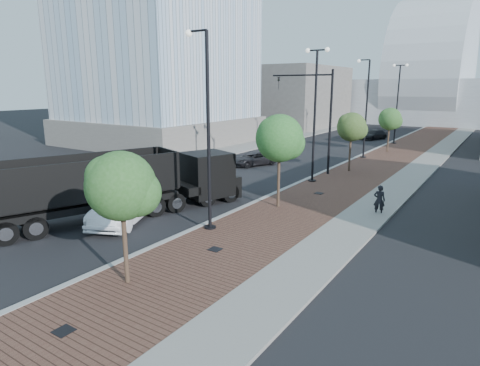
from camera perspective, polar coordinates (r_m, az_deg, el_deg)
The scene contains 24 objects.
sidewalk at distance 45.98m, azimuth 22.49°, elevation 3.97°, with size 7.00×140.00×0.12m, color #4C2D23.
concrete_strip at distance 45.55m, azimuth 25.81°, elevation 3.58°, with size 2.40×140.00×0.13m, color slate.
curb at distance 46.76m, azimuth 18.28°, elevation 4.46°, with size 0.30×140.00×0.14m, color gray.
west_sidewalk at distance 51.66m, azimuth 4.22°, elevation 5.87°, with size 4.00×140.00×0.12m, color slate.
dump_truck at distance 22.97m, azimuth -11.80°, elevation -0.34°, with size 7.04×13.32×3.38m.
white_sedan at distance 21.50m, azimuth -15.84°, elevation -3.10°, with size 1.79×5.14×1.69m, color white.
dark_car_mid at distance 35.72m, azimuth 1.85°, elevation 3.40°, with size 1.92×4.17×1.16m, color black.
dark_car_far at distance 56.39m, azimuth 18.23°, elevation 6.44°, with size 1.73×4.24×1.23m, color black.
pedestrian at distance 23.06m, azimuth 18.91°, elevation -2.28°, with size 0.60×0.39×1.64m, color black.
streetlight_1 at distance 18.84m, azimuth -4.69°, elevation 5.97°, with size 1.44×0.56×9.21m.
streetlight_2 at distance 29.10m, azimuth 10.41°, elevation 9.33°, with size 1.72×0.56×9.28m.
streetlight_3 at distance 40.44m, azimuth 17.08°, elevation 9.36°, with size 1.44×0.56×9.21m.
streetlight_4 at distance 51.99m, azimuth 21.13°, elevation 10.35°, with size 1.72×0.56×9.28m.
traffic_mast at distance 32.19m, azimuth 11.08°, elevation 9.96°, with size 5.09×0.20×8.00m.
tree_0 at distance 13.93m, azimuth -16.10°, elevation -0.46°, with size 2.38×2.32×4.72m.
tree_1 at distance 22.45m, azimuth 5.68°, elevation 6.21°, with size 2.62×2.62×5.31m.
tree_2 at distance 33.51m, azimuth 15.42°, elevation 7.55°, with size 2.34×2.28×4.79m.
tree_3 at distance 45.04m, azimuth 20.30°, elevation 8.38°, with size 2.35×2.29×4.64m.
tower_podium at distance 51.69m, azimuth -11.02°, elevation 7.28°, with size 19.00×19.00×3.00m, color #65605B.
convention_center at distance 90.78m, azimuth 25.16°, elevation 11.65°, with size 50.00×30.00×50.00m.
commercial_block_nw at distance 72.21m, azimuth 7.31°, elevation 11.86°, with size 14.00×20.00×10.00m, color #5F5A55.
utility_cover_0 at distance 13.00m, azimuth -23.43°, elevation -18.45°, with size 0.50×0.50×0.02m, color black.
utility_cover_1 at distance 17.25m, azimuth -3.51°, elevation -9.23°, with size 0.50×0.50×0.02m, color black.
utility_cover_2 at distance 26.41m, azimuth 10.99°, elevation -1.41°, with size 0.50×0.50×0.02m, color black.
Camera 1 is at (12.05, -4.68, 6.75)m, focal length 30.50 mm.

